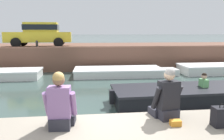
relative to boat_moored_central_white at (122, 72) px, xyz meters
name	(u,v)px	position (x,y,z in m)	size (l,w,h in m)	color
ground_plane	(98,91)	(-1.53, -3.17, -0.22)	(400.00, 400.00, 0.00)	#384C47
far_quay_wall	(93,55)	(-1.53, 4.48, 0.52)	(60.00, 6.00, 1.47)	brown
far_wall_coping	(94,47)	(-1.53, 1.60, 1.30)	(60.00, 0.24, 0.08)	brown
boat_moored_central_white	(122,72)	(0.00, 0.00, 0.00)	(5.83, 2.06, 0.44)	white
boat_moored_east_white	(221,69)	(5.93, 0.07, 0.05)	(5.29, 1.80, 0.53)	white
motorboat_passing	(190,95)	(1.55, -5.02, 0.07)	(5.90, 1.85, 1.05)	black
car_left_inner_yellow	(40,33)	(-4.95, 2.90, 2.10)	(4.13, 2.16, 1.54)	yellow
mooring_bollard_mid	(37,44)	(-4.94, 1.73, 1.50)	(0.15, 0.15, 0.45)	#2D2B28
person_seated_left	(60,106)	(-2.38, -8.35, 0.99)	(0.55, 0.54, 0.97)	#282833
person_seated_right	(167,99)	(-0.47, -8.16, 0.99)	(0.57, 0.58, 0.97)	#282833
bottle_drink	(168,116)	(-0.48, -8.29, 0.71)	(0.06, 0.06, 0.20)	#E07F6B
backpack_on_ledge	(221,117)	(0.32, -8.61, 0.78)	(0.28, 0.24, 0.41)	black
snack_bag	(176,123)	(-0.43, -8.51, 0.67)	(0.18, 0.12, 0.10)	orange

